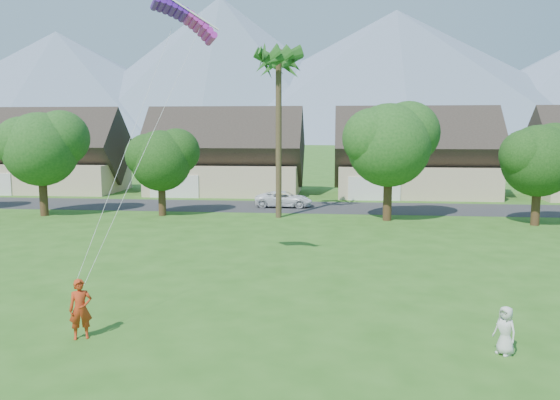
# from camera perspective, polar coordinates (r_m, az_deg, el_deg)

# --- Properties ---
(street) EXTENTS (90.00, 7.00, 0.01)m
(street) POSITION_cam_1_polar(r_m,az_deg,el_deg) (46.35, 3.03, -0.76)
(street) COLOR #2D2D30
(street) RESTS_ON ground
(kite_flyer) EXTENTS (0.84, 0.73, 1.95)m
(kite_flyer) POSITION_cam_1_polar(r_m,az_deg,el_deg) (18.83, -20.12, -10.65)
(kite_flyer) COLOR #B63314
(kite_flyer) RESTS_ON ground
(watcher) EXTENTS (0.81, 0.86, 1.47)m
(watcher) POSITION_cam_1_polar(r_m,az_deg,el_deg) (17.94, 22.47, -12.49)
(watcher) COLOR silver
(watcher) RESTS_ON ground
(parked_car) EXTENTS (4.87, 2.28, 1.35)m
(parked_car) POSITION_cam_1_polar(r_m,az_deg,el_deg) (46.41, 0.40, 0.10)
(parked_car) COLOR white
(parked_car) RESTS_ON ground
(mountain_ridge) EXTENTS (540.00, 240.00, 70.00)m
(mountain_ridge) POSITION_cam_1_polar(r_m,az_deg,el_deg) (272.84, 7.73, 12.21)
(mountain_ridge) COLOR slate
(mountain_ridge) RESTS_ON ground
(houses_row) EXTENTS (72.75, 8.19, 8.86)m
(houses_row) POSITION_cam_1_polar(r_m,az_deg,el_deg) (54.92, 4.04, 4.15)
(houses_row) COLOR beige
(houses_row) RESTS_ON ground
(tree_row) EXTENTS (62.27, 6.67, 8.45)m
(tree_row) POSITION_cam_1_polar(r_m,az_deg,el_deg) (39.91, 1.00, 4.95)
(tree_row) COLOR #47301C
(tree_row) RESTS_ON ground
(fan_palm) EXTENTS (3.00, 3.00, 13.80)m
(fan_palm) POSITION_cam_1_polar(r_m,az_deg,el_deg) (40.84, -0.15, 14.73)
(fan_palm) COLOR #4C3D26
(fan_palm) RESTS_ON ground
(parafoil_kite) EXTENTS (3.10, 1.47, 0.50)m
(parafoil_kite) POSITION_cam_1_polar(r_m,az_deg,el_deg) (24.12, -9.75, 18.38)
(parafoil_kite) COLOR #5817B0
(parafoil_kite) RESTS_ON ground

